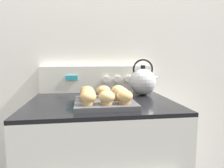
{
  "coord_description": "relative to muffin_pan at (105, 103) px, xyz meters",
  "views": [
    {
      "loc": [
        -0.09,
        -0.73,
        1.12
      ],
      "look_at": [
        0.05,
        0.26,
        0.99
      ],
      "focal_mm": 32.0,
      "sensor_mm": 36.0,
      "label": 1
    }
  ],
  "objects": [
    {
      "name": "muffin_r0_c0",
      "position": [
        -0.08,
        -0.08,
        0.04
      ],
      "size": [
        0.07,
        0.07,
        0.06
      ],
      "color": "tan",
      "rests_on": "muffin_pan"
    },
    {
      "name": "muffin_r2_c0",
      "position": [
        -0.08,
        0.08,
        0.04
      ],
      "size": [
        0.07,
        0.07,
        0.06
      ],
      "color": "olive",
      "rests_on": "muffin_pan"
    },
    {
      "name": "muffin_r2_c1",
      "position": [
        0.0,
        0.08,
        0.04
      ],
      "size": [
        0.07,
        0.07,
        0.06
      ],
      "color": "tan",
      "rests_on": "muffin_pan"
    },
    {
      "name": "wall_back",
      "position": [
        -0.01,
        0.45,
        0.3
      ],
      "size": [
        8.0,
        0.05,
        2.4
      ],
      "color": "white",
      "rests_on": "ground_plane"
    },
    {
      "name": "muffin_r0_c2",
      "position": [
        0.08,
        -0.08,
        0.04
      ],
      "size": [
        0.07,
        0.07,
        0.06
      ],
      "color": "#A37A4C",
      "rests_on": "muffin_pan"
    },
    {
      "name": "muffin_r1_c0",
      "position": [
        -0.08,
        0.0,
        0.04
      ],
      "size": [
        0.07,
        0.07,
        0.06
      ],
      "color": "#A37A4C",
      "rests_on": "muffin_pan"
    },
    {
      "name": "tea_kettle",
      "position": [
        0.26,
        0.23,
        0.07
      ],
      "size": [
        0.2,
        0.16,
        0.22
      ],
      "color": "silver",
      "rests_on": "stove_range"
    },
    {
      "name": "muffin_pan",
      "position": [
        0.0,
        0.0,
        0.0
      ],
      "size": [
        0.29,
        0.29,
        0.02
      ],
      "color": "#4C4C51",
      "rests_on": "stove_range"
    },
    {
      "name": "muffin_r2_c2",
      "position": [
        0.08,
        0.08,
        0.04
      ],
      "size": [
        0.07,
        0.07,
        0.06
      ],
      "color": "tan",
      "rests_on": "muffin_pan"
    },
    {
      "name": "control_panel",
      "position": [
        -0.01,
        0.39,
        0.08
      ],
      "size": [
        0.74,
        0.07,
        0.17
      ],
      "color": "silver",
      "rests_on": "stove_range"
    },
    {
      "name": "muffin_r0_c1",
      "position": [
        0.0,
        -0.08,
        0.04
      ],
      "size": [
        0.07,
        0.07,
        0.06
      ],
      "color": "tan",
      "rests_on": "muffin_pan"
    },
    {
      "name": "muffin_r1_c2",
      "position": [
        0.08,
        0.0,
        0.04
      ],
      "size": [
        0.07,
        0.07,
        0.06
      ],
      "color": "olive",
      "rests_on": "muffin_pan"
    }
  ]
}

